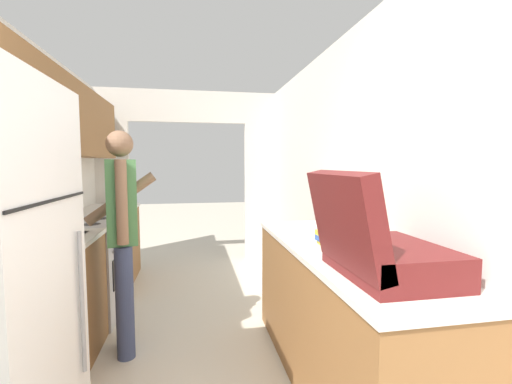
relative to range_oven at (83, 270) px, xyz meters
The scene contains 10 objects.
wall_left 1.23m from the range_oven, 113.30° to the right, with size 0.38×6.62×2.50m.
wall_right 2.62m from the range_oven, 24.46° to the right, with size 0.06×6.62×2.50m.
wall_far_with_doorway 2.19m from the range_oven, 60.46° to the left, with size 2.95×0.06×2.50m.
counter_left 0.05m from the range_oven, 98.76° to the left, with size 0.62×2.93×0.92m.
counter_right 2.36m from the range_oven, 34.60° to the right, with size 0.62×2.03×0.92m.
range_oven is the anchor object (origin of this frame).
person 0.96m from the range_oven, 54.47° to the right, with size 0.55×0.43×1.70m.
suitcase 2.73m from the range_oven, 45.77° to the right, with size 0.54×0.62×0.50m.
book_stack 2.41m from the range_oven, 34.40° to the right, with size 0.26×0.29×0.09m.
knife 0.78m from the range_oven, 83.28° to the left, with size 0.16×0.32×0.02m.
Camera 1 is at (0.05, -0.83, 1.45)m, focal length 24.00 mm.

